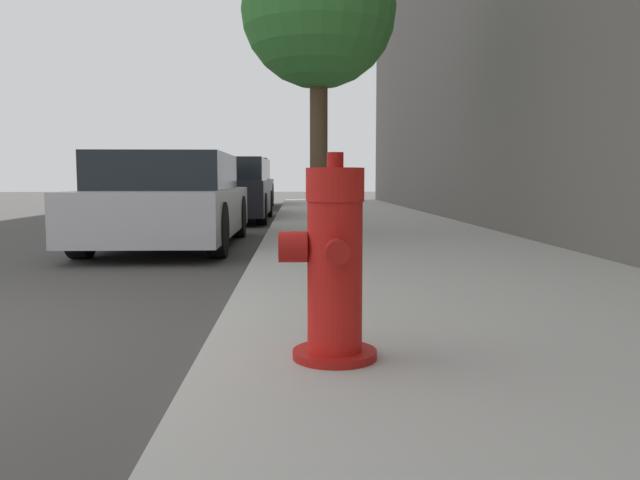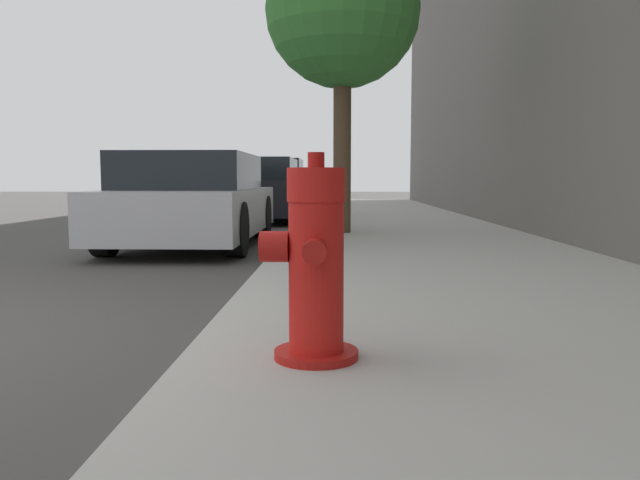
% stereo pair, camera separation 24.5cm
% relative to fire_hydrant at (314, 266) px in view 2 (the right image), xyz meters
% --- Properties ---
extents(sidewalk_slab, '(3.33, 40.00, 0.12)m').
position_rel_fire_hydrant_xyz_m(sidewalk_slab, '(1.09, 0.38, -0.45)').
color(sidewalk_slab, '#A8A59E').
rests_on(sidewalk_slab, ground_plane).
extents(fire_hydrant, '(0.41, 0.43, 0.86)m').
position_rel_fire_hydrant_xyz_m(fire_hydrant, '(0.00, 0.00, 0.00)').
color(fire_hydrant, '#A91511').
rests_on(fire_hydrant, sidewalk_slab).
extents(parked_car_near, '(1.70, 3.95, 1.20)m').
position_rel_fire_hydrant_xyz_m(parked_car_near, '(-1.78, 5.54, 0.07)').
color(parked_car_near, '#B7B7BC').
rests_on(parked_car_near, ground_plane).
extents(parked_car_mid, '(1.77, 4.11, 1.30)m').
position_rel_fire_hydrant_xyz_m(parked_car_mid, '(-1.61, 10.57, 0.12)').
color(parked_car_mid, black).
rests_on(parked_car_mid, ground_plane).
extents(parked_car_far, '(1.88, 4.02, 1.48)m').
position_rel_fire_hydrant_xyz_m(parked_car_far, '(-1.85, 16.43, 0.20)').
color(parked_car_far, navy).
rests_on(parked_car_far, ground_plane).
extents(street_tree_near, '(2.13, 2.13, 4.14)m').
position_rel_fire_hydrant_xyz_m(street_tree_near, '(0.16, 6.24, 2.65)').
color(street_tree_near, brown).
rests_on(street_tree_near, sidewalk_slab).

